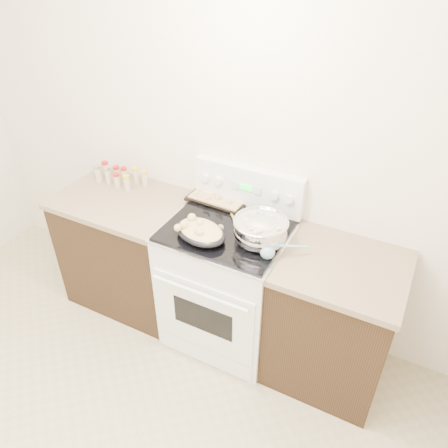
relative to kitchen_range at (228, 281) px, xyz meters
The scene contains 9 objects.
counter_left 0.83m from the kitchen_range, behind, with size 0.93×0.67×0.92m.
counter_right 0.73m from the kitchen_range, ahead, with size 0.73×0.67×0.92m.
kitchen_range is the anchor object (origin of this frame).
mixing_bowl 0.58m from the kitchen_range, ahead, with size 0.33×0.33×0.19m.
roasting_pan 0.54m from the kitchen_range, 119.67° to the right, with size 0.40×0.34×0.12m.
baking_sheet 0.58m from the kitchen_range, 126.89° to the left, with size 0.42×0.30×0.06m.
wooden_spoon 0.46m from the kitchen_range, 96.19° to the right, with size 0.19×0.20×0.04m.
blue_ladle 0.61m from the kitchen_range, 23.85° to the right, with size 0.24×0.20×0.11m.
spice_jars 1.11m from the kitchen_range, behind, with size 0.40×0.15×0.13m.
Camera 1 is at (1.35, -0.56, 2.52)m, focal length 35.00 mm.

